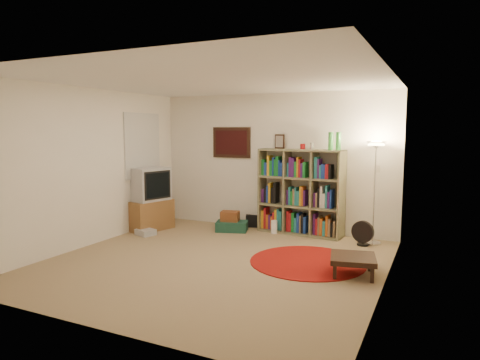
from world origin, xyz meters
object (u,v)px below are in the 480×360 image
object	(u,v)px
tv_stand	(149,200)
floor_lamp	(376,159)
bookshelf	(300,193)
side_table	(353,259)
suitcase	(232,226)
floor_fan	(363,233)

from	to	relation	value
tv_stand	floor_lamp	bearing A→B (deg)	25.55
floor_lamp	bookshelf	bearing A→B (deg)	172.21
tv_stand	side_table	bearing A→B (deg)	1.47
side_table	tv_stand	bearing A→B (deg)	166.15
side_table	floor_lamp	bearing A→B (deg)	89.78
tv_stand	suitcase	bearing A→B (deg)	35.04
floor_lamp	side_table	world-z (taller)	floor_lamp
floor_fan	suitcase	distance (m)	2.34
floor_fan	suitcase	xyz separation A→B (m)	(-2.33, 0.00, -0.11)
bookshelf	floor_lamp	distance (m)	1.46
bookshelf	tv_stand	world-z (taller)	bookshelf
bookshelf	tv_stand	xyz separation A→B (m)	(-2.63, -0.89, -0.17)
floor_lamp	floor_fan	size ratio (longest dim) A/B	4.11
suitcase	floor_fan	bearing A→B (deg)	-17.34
tv_stand	side_table	xyz separation A→B (m)	(3.92, -0.97, -0.34)
floor_lamp	side_table	distance (m)	2.04
tv_stand	suitcase	distance (m)	1.62
bookshelf	floor_fan	world-z (taller)	bookshelf
floor_lamp	suitcase	size ratio (longest dim) A/B	2.61
floor_lamp	floor_fan	world-z (taller)	floor_lamp
floor_lamp	tv_stand	size ratio (longest dim) A/B	1.44
bookshelf	side_table	xyz separation A→B (m)	(1.29, -1.85, -0.52)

